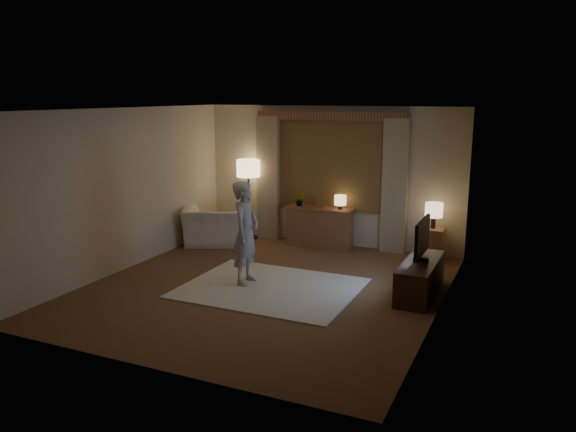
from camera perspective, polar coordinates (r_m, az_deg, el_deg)
The scene contains 13 objects.
room at distance 8.50m, azimuth -0.86°, elevation 2.31°, with size 5.04×5.54×2.64m.
rug at distance 8.34m, azimuth -1.79°, elevation -7.32°, with size 2.50×2.00×0.02m, color #F0E5C9.
sideboard at distance 10.55m, azimuth 3.22°, elevation -1.21°, with size 1.20×0.40×0.70m, color brown.
picture_frame at distance 10.45m, azimuth 3.25°, elevation 1.19°, with size 0.16×0.02×0.20m, color brown.
plant at distance 10.59m, azimuth 1.23°, elevation 1.63°, with size 0.17×0.13×0.30m, color #999999.
table_lamp_sideboard at distance 10.30m, azimuth 5.33°, elevation 1.55°, with size 0.22×0.22×0.30m.
floor_lamp at distance 10.98m, azimuth -4.05°, elevation 4.43°, with size 0.46×0.46×1.56m.
armchair at distance 10.71m, azimuth -7.45°, elevation -0.98°, with size 1.13×0.99×0.74m, color beige.
side_table at distance 9.98m, azimuth 14.43°, elevation -2.77°, with size 0.40×0.40×0.56m, color brown.
table_lamp_side at distance 9.85m, azimuth 14.61°, elevation 0.53°, with size 0.30×0.30×0.44m.
tv_stand at distance 8.22m, azimuth 13.27°, elevation -6.17°, with size 0.45×1.40×0.50m, color black.
tv at distance 8.06m, azimuth 13.46°, elevation -2.23°, with size 0.20×0.84×0.60m.
person at distance 8.35m, azimuth -4.32°, elevation -1.69°, with size 0.56×0.37×1.55m, color #A39D96.
Camera 1 is at (3.55, -7.08, 2.81)m, focal length 35.00 mm.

